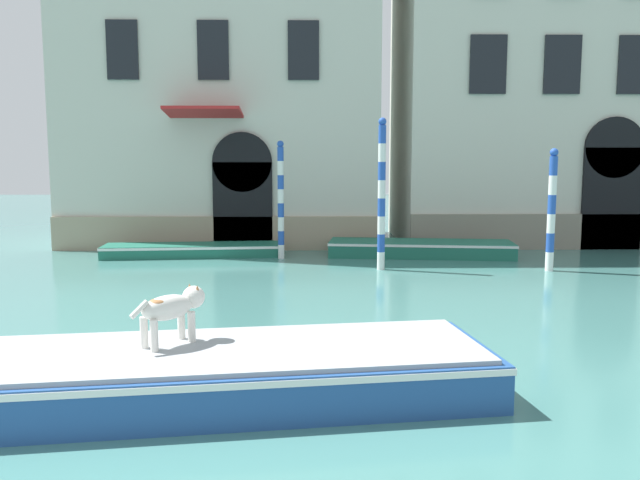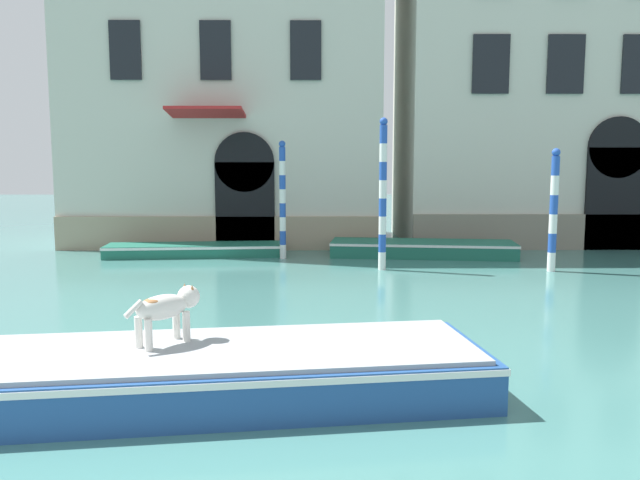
% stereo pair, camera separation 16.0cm
% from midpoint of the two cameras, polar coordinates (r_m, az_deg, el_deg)
% --- Properties ---
extents(palazzo_left, '(11.39, 7.40, 16.37)m').
position_cam_midpoint_polar(palazzo_left, '(25.40, -8.28, 18.64)').
color(palazzo_left, beige).
rests_on(palazzo_left, ground_plane).
extents(palazzo_right, '(12.74, 6.13, 16.28)m').
position_cam_midpoint_polar(palazzo_right, '(27.04, 22.01, 17.39)').
color(palazzo_right, beige).
rests_on(palazzo_right, ground_plane).
extents(boat_foreground, '(8.96, 3.29, 0.66)m').
position_cam_midpoint_polar(boat_foreground, '(8.30, -15.39, -11.77)').
color(boat_foreground, '#234C8C').
rests_on(boat_foreground, ground_plane).
extents(dog_on_deck, '(0.83, 0.88, 0.74)m').
position_cam_midpoint_polar(dog_on_deck, '(8.34, -13.24, -5.99)').
color(dog_on_deck, silver).
rests_on(dog_on_deck, boat_foreground).
extents(boat_moored_near_palazzo, '(5.89, 1.89, 0.40)m').
position_cam_midpoint_polar(boat_moored_near_palazzo, '(20.74, -11.02, -0.86)').
color(boat_moored_near_palazzo, '#1E6651').
rests_on(boat_moored_near_palazzo, ground_plane).
extents(boat_moored_far, '(6.08, 2.44, 0.50)m').
position_cam_midpoint_polar(boat_moored_far, '(20.58, 9.55, -0.75)').
color(boat_moored_far, '#1E6651').
rests_on(boat_moored_far, ground_plane).
extents(mooring_pole_0, '(0.23, 0.23, 3.42)m').
position_cam_midpoint_polar(mooring_pole_0, '(18.50, 20.81, 2.60)').
color(mooring_pole_0, white).
rests_on(mooring_pole_0, ground_plane).
extents(mooring_pole_1, '(0.22, 0.22, 4.27)m').
position_cam_midpoint_polar(mooring_pole_1, '(17.63, 6.02, 4.21)').
color(mooring_pole_1, white).
rests_on(mooring_pole_1, ground_plane).
extents(mooring_pole_3, '(0.21, 0.21, 3.72)m').
position_cam_midpoint_polar(mooring_pole_3, '(19.73, -3.21, 3.71)').
color(mooring_pole_3, white).
rests_on(mooring_pole_3, ground_plane).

